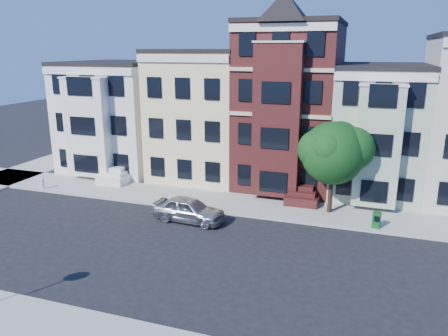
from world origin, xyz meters
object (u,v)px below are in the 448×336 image
(parked_car, at_px, (189,209))
(fire_hydrant, at_px, (43,184))
(street_tree, at_px, (333,157))
(newspaper_box, at_px, (376,220))

(parked_car, bearing_deg, fire_hydrant, 85.49)
(street_tree, bearing_deg, newspaper_box, -31.36)
(parked_car, bearing_deg, newspaper_box, -73.72)
(street_tree, distance_m, parked_car, 9.53)
(fire_hydrant, bearing_deg, parked_car, -9.09)
(newspaper_box, bearing_deg, parked_car, -154.16)
(street_tree, distance_m, fire_hydrant, 21.23)
(street_tree, height_order, fire_hydrant, street_tree)
(street_tree, xyz_separation_m, newspaper_box, (2.86, -1.75, -3.15))
(street_tree, xyz_separation_m, fire_hydrant, (-20.88, -1.97, -3.29))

